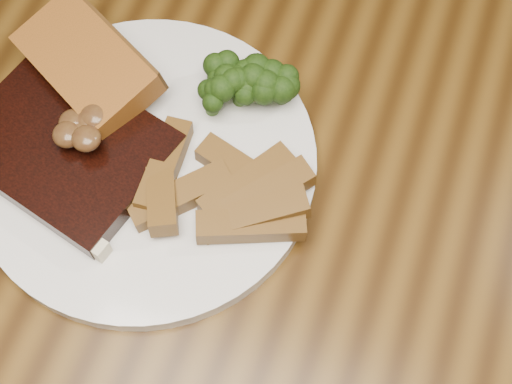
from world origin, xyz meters
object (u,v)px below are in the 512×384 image
plate (147,163)px  potato_wedges (214,195)px  dining_table (258,244)px  steak (66,148)px  garlic_bread (92,78)px

plate → potato_wedges: 0.07m
plate → potato_wedges: bearing=-14.3°
dining_table → steak: 0.20m
dining_table → potato_wedges: 0.12m
dining_table → steak: bearing=-174.5°
plate → potato_wedges: size_ratio=2.60×
steak → garlic_bread: size_ratio=1.30×
potato_wedges → plate: bearing=165.7°
garlic_bread → potato_wedges: 0.15m
dining_table → garlic_bread: (-0.17, 0.05, 0.12)m
steak → potato_wedges: (0.13, -0.00, 0.00)m
potato_wedges → dining_table: bearing=26.2°
garlic_bread → potato_wedges: (0.14, -0.07, -0.00)m
dining_table → potato_wedges: bearing=-153.8°
dining_table → potato_wedges: size_ratio=14.70×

